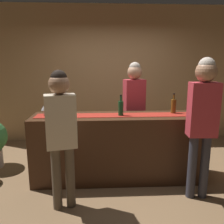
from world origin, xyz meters
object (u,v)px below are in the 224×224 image
object	(u,v)px
wine_glass_near_customer	(56,109)
customer_browsing	(61,127)
wine_glass_mid_counter	(43,108)
wine_bottle_green	(121,108)
bartender	(134,102)
customer_sipping	(203,113)
wine_bottle_amber	(173,106)

from	to	relation	value
wine_glass_near_customer	customer_browsing	size ratio (longest dim) A/B	0.09
customer_browsing	wine_glass_mid_counter	bearing A→B (deg)	103.34
wine_bottle_green	bartender	bearing A→B (deg)	65.40
bartender	customer_sipping	bearing A→B (deg)	107.99
wine_glass_near_customer	bartender	xyz separation A→B (m)	(1.19, 0.61, -0.01)
wine_bottle_green	bartender	xyz separation A→B (m)	(0.28, 0.61, -0.02)
wine_glass_mid_counter	wine_bottle_amber	bearing A→B (deg)	1.75
wine_bottle_green	customer_browsing	distance (m)	1.00
customer_browsing	customer_sipping	bearing A→B (deg)	-8.35
wine_bottle_amber	wine_glass_mid_counter	bearing A→B (deg)	-178.25
customer_browsing	wine_glass_near_customer	bearing A→B (deg)	91.74
wine_bottle_green	customer_browsing	bearing A→B (deg)	-137.72
wine_bottle_green	wine_glass_mid_counter	distance (m)	1.10
bartender	wine_bottle_amber	bearing A→B (deg)	124.02
wine_bottle_green	customer_sipping	world-z (taller)	customer_sipping
wine_glass_near_customer	customer_browsing	world-z (taller)	customer_browsing
wine_glass_mid_counter	bartender	xyz separation A→B (m)	(1.38, 0.55, -0.01)
wine_glass_mid_counter	bartender	world-z (taller)	bartender
wine_bottle_green	wine_glass_mid_counter	size ratio (longest dim) A/B	2.10
wine_bottle_green	wine_glass_near_customer	world-z (taller)	wine_bottle_green
wine_glass_near_customer	customer_sipping	world-z (taller)	customer_sipping
wine_bottle_amber	wine_glass_near_customer	distance (m)	1.71
wine_bottle_amber	customer_browsing	distance (m)	1.73
customer_sipping	customer_browsing	size ratio (longest dim) A/B	1.08
wine_glass_near_customer	wine_bottle_green	bearing A→B (deg)	0.33
wine_bottle_amber	customer_browsing	bearing A→B (deg)	-152.78
wine_bottle_amber	customer_sipping	distance (m)	0.67
wine_bottle_amber	wine_glass_near_customer	xyz separation A→B (m)	(-1.71, -0.12, -0.01)
wine_glass_mid_counter	customer_sipping	world-z (taller)	customer_sipping
customer_sipping	wine_glass_near_customer	bearing A→B (deg)	167.57
wine_glass_near_customer	bartender	distance (m)	1.34
wine_bottle_amber	wine_bottle_green	distance (m)	0.80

